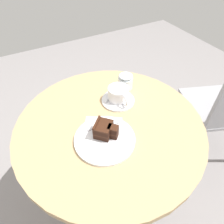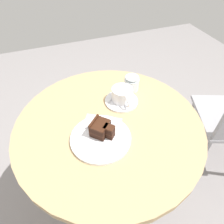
{
  "view_description": "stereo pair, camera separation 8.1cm",
  "coord_description": "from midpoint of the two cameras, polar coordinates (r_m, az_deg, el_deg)",
  "views": [
    {
      "loc": [
        0.49,
        -0.25,
        1.3
      ],
      "look_at": [
        -0.02,
        0.02,
        0.73
      ],
      "focal_mm": 32.0,
      "sensor_mm": 36.0,
      "label": 1
    },
    {
      "loc": [
        0.52,
        -0.18,
        1.3
      ],
      "look_at": [
        -0.02,
        0.02,
        0.73
      ],
      "focal_mm": 32.0,
      "sensor_mm": 36.0,
      "label": 2
    }
  ],
  "objects": [
    {
      "name": "ground_plane",
      "position": [
        1.42,
        -2.2,
        -22.23
      ],
      "size": [
        4.4,
        4.4,
        0.01
      ],
      "primitive_type": "cube",
      "color": "gray",
      "rests_on": "ground"
    },
    {
      "name": "cafe_table",
      "position": [
        0.91,
        -3.2,
        -7.99
      ],
      "size": [
        0.78,
        0.78,
        0.69
      ],
      "color": "tan",
      "rests_on": "ground"
    },
    {
      "name": "saucer",
      "position": [
        0.92,
        -0.81,
        3.25
      ],
      "size": [
        0.15,
        0.15,
        0.01
      ],
      "color": "white",
      "rests_on": "cafe_table"
    },
    {
      "name": "coffee_cup",
      "position": [
        0.89,
        -0.74,
        5.16
      ],
      "size": [
        0.13,
        0.09,
        0.06
      ],
      "color": "white",
      "rests_on": "saucer"
    },
    {
      "name": "teaspoon",
      "position": [
        0.94,
        -2.49,
        5.08
      ],
      "size": [
        0.07,
        0.09,
        0.0
      ],
      "rotation": [
        0.0,
        0.0,
        2.25
      ],
      "color": "#B7B7BC",
      "rests_on": "saucer"
    },
    {
      "name": "cake_plate",
      "position": [
        0.77,
        -5.15,
        -7.89
      ],
      "size": [
        0.23,
        0.23,
        0.01
      ],
      "color": "white",
      "rests_on": "cafe_table"
    },
    {
      "name": "cake_slice",
      "position": [
        0.75,
        -5.21,
        -5.21
      ],
      "size": [
        0.1,
        0.1,
        0.06
      ],
      "rotation": [
        0.0,
        0.0,
        0.78
      ],
      "color": "black",
      "rests_on": "cake_plate"
    },
    {
      "name": "fork",
      "position": [
        0.8,
        -4.31,
        -3.71
      ],
      "size": [
        0.03,
        0.13,
        0.0
      ],
      "rotation": [
        0.0,
        0.0,
        1.46
      ],
      "color": "#B7B7BC",
      "rests_on": "cake_plate"
    },
    {
      "name": "napkin",
      "position": [
        0.79,
        -5.7,
        -6.01
      ],
      "size": [
        0.22,
        0.21,
        0.0
      ],
      "rotation": [
        0.0,
        0.0,
        5.73
      ],
      "color": "beige",
      "rests_on": "cafe_table"
    },
    {
      "name": "sugar_pot",
      "position": [
        0.97,
        1.45,
        8.72
      ],
      "size": [
        0.07,
        0.07,
        0.08
      ],
      "color": "silver",
      "rests_on": "cafe_table"
    }
  ]
}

